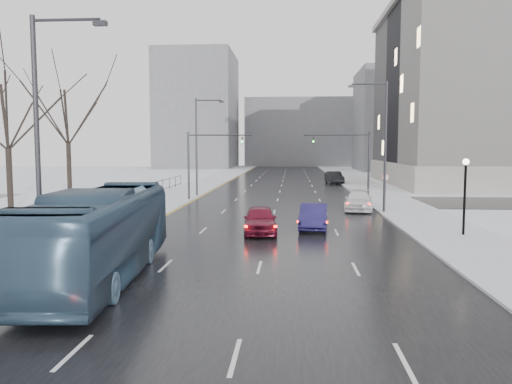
% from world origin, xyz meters
% --- Properties ---
extents(road, '(16.00, 150.00, 0.04)m').
position_xyz_m(road, '(0.00, 60.00, 0.02)').
color(road, black).
rests_on(road, ground).
extents(cross_road, '(130.00, 10.00, 0.04)m').
position_xyz_m(cross_road, '(0.00, 48.00, 0.02)').
color(cross_road, black).
rests_on(cross_road, ground).
extents(sidewalk_left, '(5.00, 150.00, 0.16)m').
position_xyz_m(sidewalk_left, '(-10.50, 60.00, 0.08)').
color(sidewalk_left, silver).
rests_on(sidewalk_left, ground).
extents(sidewalk_right, '(5.00, 150.00, 0.16)m').
position_xyz_m(sidewalk_right, '(10.50, 60.00, 0.08)').
color(sidewalk_right, silver).
rests_on(sidewalk_right, ground).
extents(park_strip, '(14.00, 150.00, 0.12)m').
position_xyz_m(park_strip, '(-20.00, 60.00, 0.06)').
color(park_strip, white).
rests_on(park_strip, ground).
extents(tree_park_d, '(8.75, 8.75, 12.50)m').
position_xyz_m(tree_park_d, '(-17.80, 34.00, 0.00)').
color(tree_park_d, black).
rests_on(tree_park_d, ground).
extents(tree_park_e, '(9.45, 9.45, 13.50)m').
position_xyz_m(tree_park_e, '(-18.20, 44.00, 0.00)').
color(tree_park_e, black).
rests_on(tree_park_e, ground).
extents(iron_fence, '(0.06, 70.00, 1.30)m').
position_xyz_m(iron_fence, '(-13.00, 30.00, 0.91)').
color(iron_fence, black).
rests_on(iron_fence, sidewalk_left).
extents(streetlight_r_mid, '(2.95, 0.25, 10.00)m').
position_xyz_m(streetlight_r_mid, '(8.17, 40.00, 5.62)').
color(streetlight_r_mid, '#2D2D33').
rests_on(streetlight_r_mid, ground).
extents(streetlight_l_near, '(2.95, 0.25, 10.00)m').
position_xyz_m(streetlight_l_near, '(-8.17, 20.00, 5.62)').
color(streetlight_l_near, '#2D2D33').
rests_on(streetlight_l_near, ground).
extents(streetlight_l_far, '(2.95, 0.25, 10.00)m').
position_xyz_m(streetlight_l_far, '(-8.17, 52.00, 5.62)').
color(streetlight_l_far, '#2D2D33').
rests_on(streetlight_l_far, ground).
extents(lamppost_r_mid, '(0.36, 0.36, 4.28)m').
position_xyz_m(lamppost_r_mid, '(11.00, 30.00, 2.94)').
color(lamppost_r_mid, black).
rests_on(lamppost_r_mid, sidewalk_right).
extents(mast_signal_right, '(6.10, 0.33, 6.50)m').
position_xyz_m(mast_signal_right, '(7.33, 48.00, 4.11)').
color(mast_signal_right, '#2D2D33').
rests_on(mast_signal_right, ground).
extents(mast_signal_left, '(6.10, 0.33, 6.50)m').
position_xyz_m(mast_signal_left, '(-7.33, 48.00, 4.11)').
color(mast_signal_left, '#2D2D33').
rests_on(mast_signal_left, ground).
extents(no_uturn_sign, '(0.60, 0.06, 2.70)m').
position_xyz_m(no_uturn_sign, '(9.20, 44.00, 2.30)').
color(no_uturn_sign, '#2D2D33').
rests_on(no_uturn_sign, sidewalk_right).
extents(bldg_far_right, '(24.00, 20.00, 22.00)m').
position_xyz_m(bldg_far_right, '(28.00, 115.00, 11.00)').
color(bldg_far_right, slate).
rests_on(bldg_far_right, ground).
extents(bldg_far_left, '(18.00, 22.00, 28.00)m').
position_xyz_m(bldg_far_left, '(-22.00, 125.00, 14.00)').
color(bldg_far_left, slate).
rests_on(bldg_far_left, ground).
extents(bldg_far_center, '(30.00, 18.00, 18.00)m').
position_xyz_m(bldg_far_center, '(4.00, 140.00, 9.00)').
color(bldg_far_center, slate).
rests_on(bldg_far_center, ground).
extents(bus, '(3.94, 12.62, 3.46)m').
position_xyz_m(bus, '(-5.94, 19.87, 1.77)').
color(bus, '#38536D').
rests_on(bus, road).
extents(sedan_center_near, '(2.25, 4.82, 1.60)m').
position_xyz_m(sedan_center_near, '(-0.50, 30.37, 0.84)').
color(sedan_center_near, maroon).
rests_on(sedan_center_near, road).
extents(sedan_right_near, '(1.99, 4.79, 1.54)m').
position_xyz_m(sedan_right_near, '(2.70, 32.16, 0.81)').
color(sedan_right_near, navy).
rests_on(sedan_right_near, road).
extents(sedan_right_far, '(2.84, 5.53, 1.53)m').
position_xyz_m(sedan_right_far, '(6.69, 41.65, 0.81)').
color(sedan_right_far, white).
rests_on(sedan_right_far, road).
extents(sedan_right_distant, '(2.47, 5.34, 1.70)m').
position_xyz_m(sedan_right_distant, '(7.20, 70.82, 0.89)').
color(sedan_right_distant, black).
rests_on(sedan_right_distant, road).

